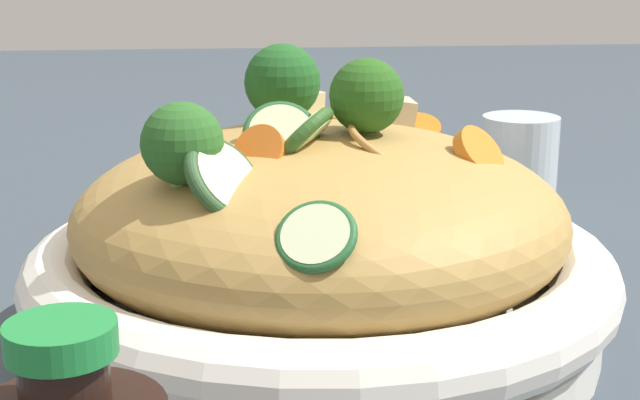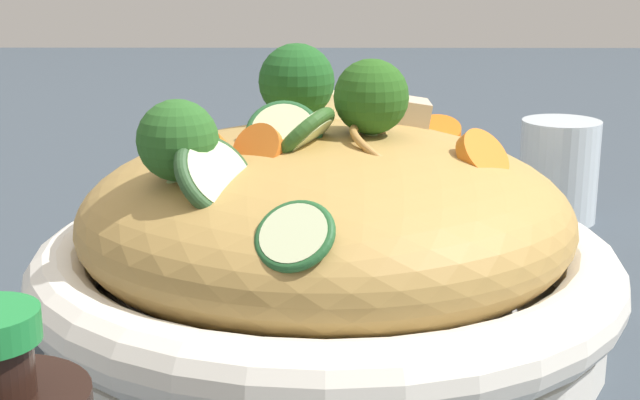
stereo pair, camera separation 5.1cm
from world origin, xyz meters
TOP-DOWN VIEW (x-y plane):
  - ground_plane at (0.00, 0.00)m, footprint 3.00×3.00m
  - serving_bowl at (0.00, 0.00)m, footprint 0.32×0.32m
  - noodle_heap at (-0.00, 0.00)m, footprint 0.27×0.27m
  - broccoli_florets at (-0.00, -0.02)m, footprint 0.16×0.15m
  - carrot_coins at (0.00, 0.02)m, footprint 0.16×0.18m
  - zucchini_slices at (0.05, -0.03)m, footprint 0.14×0.09m
  - chicken_chunks at (-0.07, 0.02)m, footprint 0.05×0.09m
  - chopsticks_pair at (-0.32, 0.07)m, footprint 0.07×0.20m
  - drinking_glass at (-0.23, 0.18)m, footprint 0.06×0.06m

SIDE VIEW (x-z plane):
  - ground_plane at x=0.00m, z-range 0.00..0.00m
  - chopsticks_pair at x=-0.32m, z-range 0.00..0.01m
  - serving_bowl at x=0.00m, z-range 0.00..0.06m
  - drinking_glass at x=-0.23m, z-range 0.00..0.08m
  - noodle_heap at x=0.00m, z-range 0.02..0.12m
  - carrot_coins at x=0.00m, z-range 0.09..0.13m
  - zucchini_slices at x=0.05m, z-range 0.08..0.14m
  - chicken_chunks at x=-0.07m, z-range 0.10..0.13m
  - broccoli_florets at x=0.00m, z-range 0.10..0.16m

